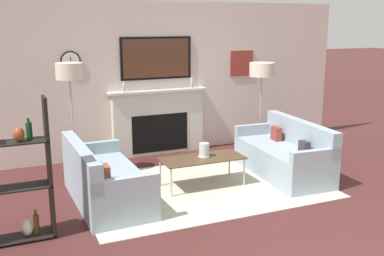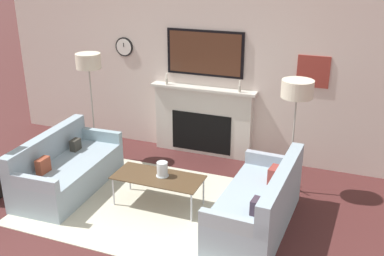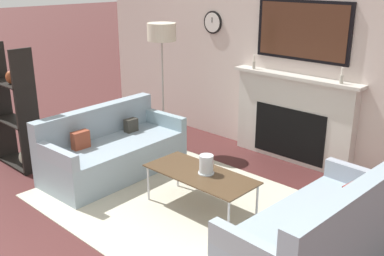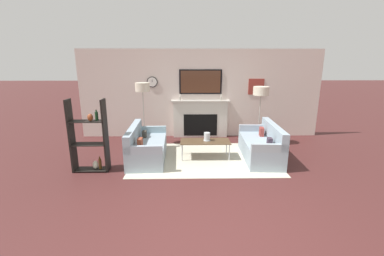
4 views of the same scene
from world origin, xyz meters
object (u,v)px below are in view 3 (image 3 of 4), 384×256
Objects in this scene: couch_left at (112,151)px; couch_right at (319,236)px; shelf_unit at (15,113)px; floor_lamp_left at (162,34)px; hurricane_candle at (206,165)px; coffee_table at (200,176)px.

couch_left is 2.84m from couch_right.
shelf_unit is at bearing -147.32° from couch_left.
floor_lamp_left is (-3.05, 1.08, 1.32)m from couch_right.
hurricane_candle is 0.11× the size of floor_lamp_left.
hurricane_candle is 0.13× the size of shelf_unit.
couch_right reaches higher than hurricane_candle.
couch_right is 1.40m from coffee_table.
shelf_unit reaches higher than coffee_table.
shelf_unit is at bearing -163.76° from coffee_table.
couch_left is 8.98× the size of hurricane_candle.
couch_right is 3.49m from floor_lamp_left.
shelf_unit reaches higher than hurricane_candle.
shelf_unit is (-0.87, -1.77, -0.90)m from floor_lamp_left.
hurricane_candle is at bearing 42.18° from coffee_table.
couch_right is at bearing 9.98° from shelf_unit.
couch_right is at bearing -19.55° from floor_lamp_left.
couch_left is 1.50× the size of coffee_table.
hurricane_candle is at bearing -30.33° from floor_lamp_left.
floor_lamp_left is at bearing 160.45° from couch_right.
hurricane_candle is 2.69m from shelf_unit.
coffee_table is at bearing 178.10° from couch_right.
coffee_table is 0.68× the size of floor_lamp_left.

